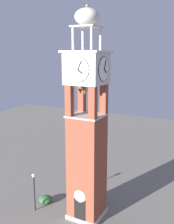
% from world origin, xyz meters
% --- Properties ---
extents(ground, '(80.00, 80.00, 0.00)m').
position_xyz_m(ground, '(0.00, 0.00, 0.00)').
color(ground, gray).
extents(clock_tower, '(3.30, 3.30, 18.22)m').
position_xyz_m(clock_tower, '(0.00, -0.00, 7.58)').
color(clock_tower, brown).
rests_on(clock_tower, ground).
extents(lamp_post, '(0.36, 0.36, 3.72)m').
position_xyz_m(lamp_post, '(-4.68, -1.63, 2.60)').
color(lamp_post, black).
rests_on(lamp_post, ground).
extents(shrub_near_entry, '(1.29, 1.29, 0.75)m').
position_xyz_m(shrub_near_entry, '(-4.55, -0.15, 0.38)').
color(shrub_near_entry, '#336638').
rests_on(shrub_near_entry, ground).
extents(shrub_left_of_tower, '(0.95, 0.95, 1.04)m').
position_xyz_m(shrub_left_of_tower, '(-0.49, 2.53, 0.52)').
color(shrub_left_of_tower, '#336638').
rests_on(shrub_left_of_tower, ground).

